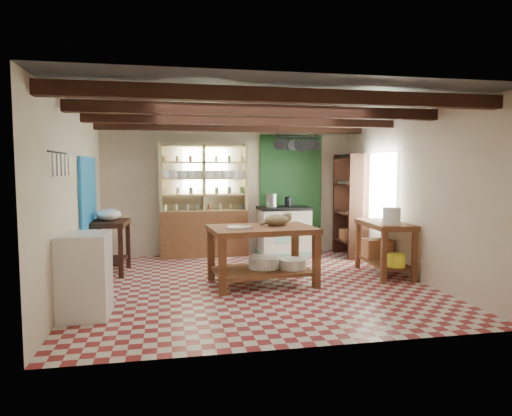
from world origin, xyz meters
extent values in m
cube|color=maroon|center=(0.00, 0.00, -0.01)|extent=(5.00, 5.00, 0.02)
cube|color=#424146|center=(0.00, 0.00, 2.60)|extent=(5.00, 5.00, 0.02)
cube|color=beige|center=(0.00, 2.50, 1.30)|extent=(5.00, 0.04, 2.60)
cube|color=beige|center=(0.00, -2.50, 1.30)|extent=(5.00, 0.04, 2.60)
cube|color=beige|center=(-2.50, 0.00, 1.30)|extent=(0.04, 5.00, 2.60)
cube|color=beige|center=(2.50, 0.00, 1.30)|extent=(0.04, 5.00, 2.60)
cube|color=#381C13|center=(0.00, 0.00, 2.48)|extent=(5.00, 3.80, 0.15)
cube|color=blue|center=(-2.47, 0.90, 1.10)|extent=(0.04, 1.40, 1.60)
cube|color=#1B441F|center=(1.25, 2.47, 1.25)|extent=(1.30, 0.04, 2.30)
cube|color=silver|center=(-0.50, 2.48, 1.70)|extent=(0.90, 0.02, 0.80)
cube|color=silver|center=(2.48, 1.00, 1.40)|extent=(0.02, 1.30, 1.20)
cube|color=black|center=(-2.44, -1.20, 1.78)|extent=(0.06, 0.90, 0.28)
cube|color=black|center=(1.25, 2.05, 2.18)|extent=(0.86, 0.12, 0.36)
cube|color=tan|center=(-0.55, 2.31, 1.10)|extent=(1.70, 0.34, 2.20)
cube|color=#381C13|center=(2.28, 1.80, 1.00)|extent=(0.40, 0.86, 2.00)
cube|color=brown|center=(0.11, -0.04, 0.43)|extent=(1.59, 1.13, 0.86)
cube|color=white|center=(1.02, 2.15, 0.48)|extent=(1.01, 0.69, 0.96)
cube|color=#381C13|center=(-2.20, 1.15, 0.44)|extent=(0.65, 0.90, 0.87)
cube|color=white|center=(-2.22, -1.09, 0.49)|extent=(0.56, 0.66, 0.98)
cube|color=brown|center=(2.18, 0.15, 0.43)|extent=(0.68, 1.24, 0.86)
ellipsoid|color=#8E7B53|center=(0.35, 0.03, 0.95)|extent=(0.44, 0.38, 0.17)
cylinder|color=#9C9DA4|center=(-0.24, -0.12, 0.87)|extent=(0.40, 0.40, 0.02)
cylinder|color=white|center=(0.16, 0.02, 0.31)|extent=(0.51, 0.51, 0.17)
cylinder|color=white|center=(0.57, -0.10, 0.30)|extent=(0.44, 0.44, 0.14)
cylinder|color=#9C9DA4|center=(0.77, 2.14, 1.09)|extent=(0.23, 0.23, 0.26)
cylinder|color=black|center=(1.12, 2.15, 1.06)|extent=(0.16, 0.16, 0.19)
ellipsoid|color=white|center=(-2.20, 1.15, 0.97)|extent=(0.42, 0.42, 0.20)
cylinder|color=white|center=(2.11, -0.19, 1.00)|extent=(0.29, 0.29, 0.27)
cube|color=#B07147|center=(2.20, 0.45, 0.38)|extent=(0.46, 0.38, 0.31)
cylinder|color=yellow|center=(2.15, -0.29, 0.33)|extent=(0.29, 0.29, 0.20)
camera|label=1|loc=(-1.29, -6.59, 1.73)|focal=32.00mm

